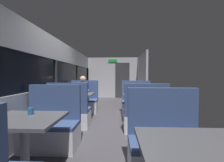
{
  "coord_description": "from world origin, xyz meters",
  "views": [
    {
      "loc": [
        0.27,
        -3.76,
        1.27
      ],
      "look_at": [
        -0.0,
        3.24,
        1.0
      ],
      "focal_mm": 22.23,
      "sensor_mm": 36.0,
      "label": 1
    }
  ],
  "objects_px": {
    "dining_table_front_aisle": "(198,157)",
    "bench_front_aisle_facing_entry": "(166,149)",
    "bench_rear_aisle_facing_entry": "(136,104)",
    "dining_table_rear_aisle": "(140,98)",
    "bench_rear_aisle_facing_end": "(145,117)",
    "bench_near_window_facing_entry": "(51,129)",
    "bench_mid_window_facing_end": "(70,114)",
    "seated_passenger": "(83,97)",
    "dining_table_mid_window": "(78,97)",
    "coffee_cup_primary": "(31,111)",
    "dining_table_near_window": "(24,126)",
    "bench_mid_window_facing_entry": "(84,103)"
  },
  "relations": [
    {
      "from": "dining_table_front_aisle",
      "to": "bench_front_aisle_facing_entry",
      "type": "bearing_deg",
      "value": 90.0
    },
    {
      "from": "dining_table_front_aisle",
      "to": "bench_rear_aisle_facing_entry",
      "type": "relative_size",
      "value": 0.82
    },
    {
      "from": "dining_table_rear_aisle",
      "to": "bench_rear_aisle_facing_end",
      "type": "relative_size",
      "value": 0.82
    },
    {
      "from": "dining_table_rear_aisle",
      "to": "dining_table_front_aisle",
      "type": "bearing_deg",
      "value": -90.0
    },
    {
      "from": "dining_table_rear_aisle",
      "to": "bench_rear_aisle_facing_entry",
      "type": "xyz_separation_m",
      "value": [
        0.0,
        0.7,
        -0.31
      ]
    },
    {
      "from": "bench_near_window_facing_entry",
      "to": "dining_table_front_aisle",
      "type": "distance_m",
      "value": 2.23
    },
    {
      "from": "bench_front_aisle_facing_entry",
      "to": "bench_near_window_facing_entry",
      "type": "bearing_deg",
      "value": 161.47
    },
    {
      "from": "bench_rear_aisle_facing_entry",
      "to": "bench_near_window_facing_entry",
      "type": "bearing_deg",
      "value": -129.58
    },
    {
      "from": "bench_mid_window_facing_end",
      "to": "seated_passenger",
      "type": "xyz_separation_m",
      "value": [
        0.0,
        1.33,
        0.21
      ]
    },
    {
      "from": "dining_table_mid_window",
      "to": "dining_table_rear_aisle",
      "type": "distance_m",
      "value": 1.8
    },
    {
      "from": "bench_rear_aisle_facing_end",
      "to": "bench_rear_aisle_facing_entry",
      "type": "height_order",
      "value": "same"
    },
    {
      "from": "dining_table_mid_window",
      "to": "dining_table_rear_aisle",
      "type": "bearing_deg",
      "value": -6.38
    },
    {
      "from": "bench_mid_window_facing_end",
      "to": "seated_passenger",
      "type": "bearing_deg",
      "value": 90.0
    },
    {
      "from": "bench_mid_window_facing_end",
      "to": "dining_table_front_aisle",
      "type": "bearing_deg",
      "value": -51.69
    },
    {
      "from": "seated_passenger",
      "to": "coffee_cup_primary",
      "type": "distance_m",
      "value": 2.85
    },
    {
      "from": "dining_table_near_window",
      "to": "seated_passenger",
      "type": "relative_size",
      "value": 0.71
    },
    {
      "from": "dining_table_rear_aisle",
      "to": "bench_rear_aisle_facing_end",
      "type": "xyz_separation_m",
      "value": [
        0.0,
        -0.7,
        -0.31
      ]
    },
    {
      "from": "bench_mid_window_facing_entry",
      "to": "bench_rear_aisle_facing_entry",
      "type": "xyz_separation_m",
      "value": [
        1.79,
        -0.2,
        0.0
      ]
    },
    {
      "from": "bench_near_window_facing_entry",
      "to": "dining_table_front_aisle",
      "type": "xyz_separation_m",
      "value": [
        1.79,
        -1.3,
        0.31
      ]
    },
    {
      "from": "seated_passenger",
      "to": "bench_mid_window_facing_entry",
      "type": "bearing_deg",
      "value": 90.0
    },
    {
      "from": "bench_mid_window_facing_end",
      "to": "dining_table_near_window",
      "type": "bearing_deg",
      "value": -90.0
    },
    {
      "from": "dining_table_near_window",
      "to": "bench_near_window_facing_entry",
      "type": "relative_size",
      "value": 0.82
    },
    {
      "from": "bench_near_window_facing_entry",
      "to": "bench_rear_aisle_facing_end",
      "type": "relative_size",
      "value": 1.0
    },
    {
      "from": "bench_front_aisle_facing_entry",
      "to": "bench_rear_aisle_facing_end",
      "type": "bearing_deg",
      "value": 90.0
    },
    {
      "from": "dining_table_near_window",
      "to": "dining_table_front_aisle",
      "type": "height_order",
      "value": "same"
    },
    {
      "from": "dining_table_mid_window",
      "to": "dining_table_front_aisle",
      "type": "xyz_separation_m",
      "value": [
        1.79,
        -2.97,
        0.0
      ]
    },
    {
      "from": "bench_mid_window_facing_end",
      "to": "dining_table_rear_aisle",
      "type": "height_order",
      "value": "bench_mid_window_facing_end"
    },
    {
      "from": "bench_rear_aisle_facing_end",
      "to": "coffee_cup_primary",
      "type": "bearing_deg",
      "value": -143.95
    },
    {
      "from": "dining_table_mid_window",
      "to": "bench_rear_aisle_facing_entry",
      "type": "xyz_separation_m",
      "value": [
        1.79,
        0.5,
        -0.31
      ]
    },
    {
      "from": "dining_table_near_window",
      "to": "bench_mid_window_facing_entry",
      "type": "relative_size",
      "value": 0.82
    },
    {
      "from": "seated_passenger",
      "to": "bench_rear_aisle_facing_end",
      "type": "bearing_deg",
      "value": -40.46
    },
    {
      "from": "dining_table_mid_window",
      "to": "bench_front_aisle_facing_entry",
      "type": "relative_size",
      "value": 0.82
    },
    {
      "from": "bench_mid_window_facing_entry",
      "to": "dining_table_front_aisle",
      "type": "distance_m",
      "value": 4.09
    },
    {
      "from": "dining_table_front_aisle",
      "to": "bench_rear_aisle_facing_end",
      "type": "xyz_separation_m",
      "value": [
        0.0,
        2.07,
        -0.31
      ]
    },
    {
      "from": "bench_rear_aisle_facing_entry",
      "to": "coffee_cup_primary",
      "type": "xyz_separation_m",
      "value": [
        -1.8,
        -2.71,
        0.46
      ]
    },
    {
      "from": "dining_table_near_window",
      "to": "bench_rear_aisle_facing_entry",
      "type": "height_order",
      "value": "bench_rear_aisle_facing_entry"
    },
    {
      "from": "bench_mid_window_facing_entry",
      "to": "dining_table_near_window",
      "type": "bearing_deg",
      "value": -90.0
    },
    {
      "from": "bench_mid_window_facing_end",
      "to": "bench_rear_aisle_facing_entry",
      "type": "bearing_deg",
      "value": 33.81
    },
    {
      "from": "bench_front_aisle_facing_entry",
      "to": "seated_passenger",
      "type": "height_order",
      "value": "seated_passenger"
    },
    {
      "from": "bench_near_window_facing_entry",
      "to": "dining_table_mid_window",
      "type": "bearing_deg",
      "value": 90.0
    },
    {
      "from": "dining_table_front_aisle",
      "to": "dining_table_mid_window",
      "type": "bearing_deg",
      "value": 121.12
    },
    {
      "from": "dining_table_front_aisle",
      "to": "bench_front_aisle_facing_entry",
      "type": "height_order",
      "value": "bench_front_aisle_facing_entry"
    },
    {
      "from": "dining_table_near_window",
      "to": "bench_rear_aisle_facing_entry",
      "type": "bearing_deg",
      "value": 58.0
    },
    {
      "from": "dining_table_front_aisle",
      "to": "bench_rear_aisle_facing_end",
      "type": "distance_m",
      "value": 2.09
    },
    {
      "from": "dining_table_near_window",
      "to": "bench_rear_aisle_facing_end",
      "type": "bearing_deg",
      "value": 39.31
    },
    {
      "from": "dining_table_near_window",
      "to": "seated_passenger",
      "type": "xyz_separation_m",
      "value": [
        0.0,
        2.99,
        -0.1
      ]
    },
    {
      "from": "dining_table_near_window",
      "to": "dining_table_mid_window",
      "type": "relative_size",
      "value": 1.0
    },
    {
      "from": "dining_table_near_window",
      "to": "bench_rear_aisle_facing_end",
      "type": "relative_size",
      "value": 0.82
    },
    {
      "from": "dining_table_near_window",
      "to": "bench_rear_aisle_facing_end",
      "type": "xyz_separation_m",
      "value": [
        1.79,
        1.47,
        -0.31
      ]
    },
    {
      "from": "dining_table_mid_window",
      "to": "coffee_cup_primary",
      "type": "xyz_separation_m",
      "value": [
        -0.01,
        -2.21,
        0.15
      ]
    }
  ]
}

